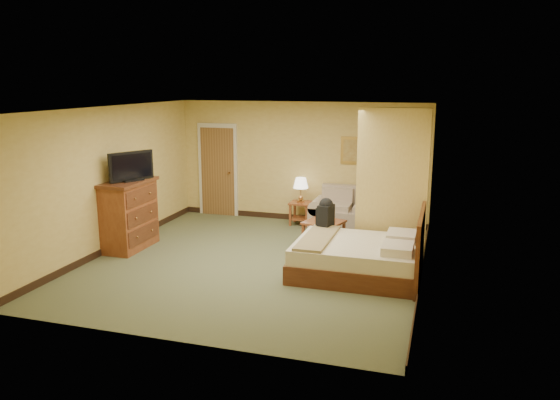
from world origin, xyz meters
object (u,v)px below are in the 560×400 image
at_px(coffee_table, 324,227).
at_px(dresser, 129,214).
at_px(loveseat, 353,216).
at_px(bed, 361,257).

distance_m(coffee_table, dresser, 3.62).
height_order(loveseat, coffee_table, loveseat).
xyz_separation_m(loveseat, coffee_table, (-0.37, -1.12, 0.02)).
bearing_deg(dresser, bed, -2.49).
bearing_deg(dresser, loveseat, 33.81).
bearing_deg(loveseat, bed, -77.73).
relative_size(coffee_table, dresser, 0.64).
relative_size(loveseat, dresser, 1.37).
bearing_deg(coffee_table, loveseat, 71.58).
bearing_deg(dresser, coffee_table, 22.21).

